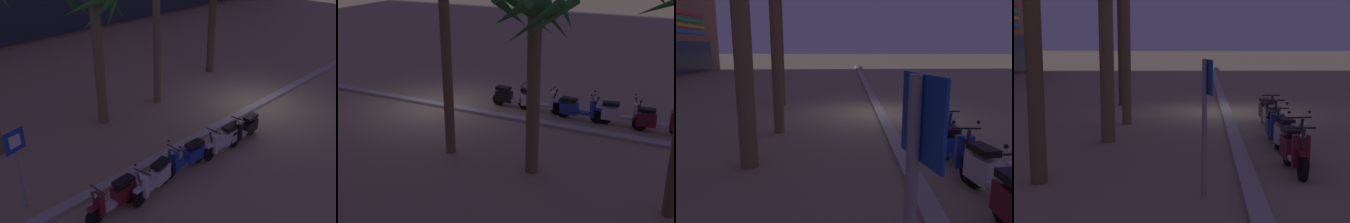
% 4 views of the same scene
% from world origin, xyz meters
% --- Properties ---
extents(ground_plane, '(200.00, 200.00, 0.00)m').
position_xyz_m(ground_plane, '(0.00, 0.00, 0.00)').
color(ground_plane, '#9E896B').
extents(curb_strip, '(60.00, 0.36, 0.12)m').
position_xyz_m(curb_strip, '(0.00, -0.05, 0.06)').
color(curb_strip, '#ADA89E').
rests_on(curb_strip, ground).
extents(scooter_maroon_mid_rear, '(1.77, 0.56, 1.04)m').
position_xyz_m(scooter_maroon_mid_rear, '(-8.45, -1.07, 0.46)').
color(scooter_maroon_mid_rear, black).
rests_on(scooter_maroon_mid_rear, ground).
extents(scooter_white_far_back, '(1.74, 0.68, 1.17)m').
position_xyz_m(scooter_white_far_back, '(-7.16, -1.20, 0.46)').
color(scooter_white_far_back, black).
rests_on(scooter_white_far_back, ground).
extents(scooter_blue_lead_nearest, '(1.82, 0.56, 1.17)m').
position_xyz_m(scooter_blue_lead_nearest, '(-5.64, -1.06, 0.45)').
color(scooter_blue_lead_nearest, black).
rests_on(scooter_blue_lead_nearest, ground).
extents(scooter_white_gap_after_mid, '(1.84, 0.56, 1.04)m').
position_xyz_m(scooter_white_gap_after_mid, '(-3.97, -1.22, 0.46)').
color(scooter_white_gap_after_mid, black).
rests_on(scooter_white_gap_after_mid, ground).
extents(scooter_black_second_in_line, '(1.76, 0.56, 1.04)m').
position_xyz_m(scooter_black_second_in_line, '(-2.78, -1.25, 0.44)').
color(scooter_black_second_in_line, black).
rests_on(scooter_black_second_in_line, ground).
extents(palm_tree_far_corner, '(2.39, 2.39, 5.26)m').
position_xyz_m(palm_tree_far_corner, '(-5.67, 3.38, 3.93)').
color(palm_tree_far_corner, olive).
rests_on(palm_tree_far_corner, ground).
extents(palm_tree_near_sign, '(2.10, 2.12, 6.12)m').
position_xyz_m(palm_tree_near_sign, '(-2.84, 3.32, 4.62)').
color(palm_tree_near_sign, olive).
rests_on(palm_tree_near_sign, ground).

